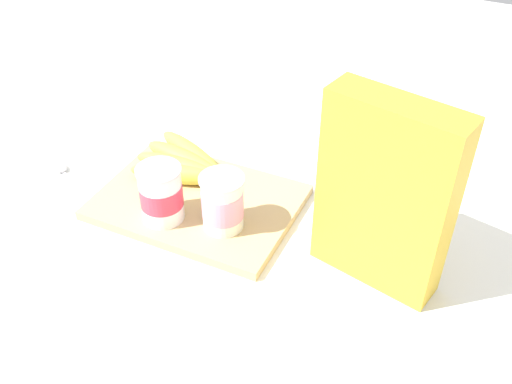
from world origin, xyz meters
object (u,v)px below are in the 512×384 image
yogurt_cup_front (223,203)px  yogurt_cup_back (161,194)px  spoon (67,174)px  banana_bunch (184,163)px  cutting_board (198,202)px  cereal_box (385,196)px

yogurt_cup_front → yogurt_cup_back: bearing=13.4°
yogurt_cup_front → spoon: 0.33m
banana_bunch → spoon: banana_bunch is taller
yogurt_cup_front → banana_bunch: bearing=-37.3°
banana_bunch → yogurt_cup_back: bearing=105.4°
cutting_board → cereal_box: size_ratio=1.14×
cereal_box → yogurt_cup_back: bearing=-159.9°
cereal_box → yogurt_cup_back: (0.34, 0.04, -0.08)m
cereal_box → banana_bunch: 0.39m
cereal_box → banana_bunch: cereal_box is taller
cutting_board → yogurt_cup_back: 0.09m
cereal_box → yogurt_cup_front: cereal_box is taller
cereal_box → spoon: cereal_box is taller
yogurt_cup_back → spoon: yogurt_cup_back is taller
cutting_board → yogurt_cup_front: (-0.07, 0.04, 0.05)m
yogurt_cup_back → banana_bunch: (0.03, -0.12, -0.03)m
yogurt_cup_back → banana_bunch: size_ratio=0.52×
yogurt_cup_front → yogurt_cup_back: yogurt_cup_back is taller
banana_bunch → yogurt_cup_front: bearing=142.7°
cutting_board → banana_bunch: 0.09m
banana_bunch → spoon: 0.22m
cutting_board → yogurt_cup_front: 0.10m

